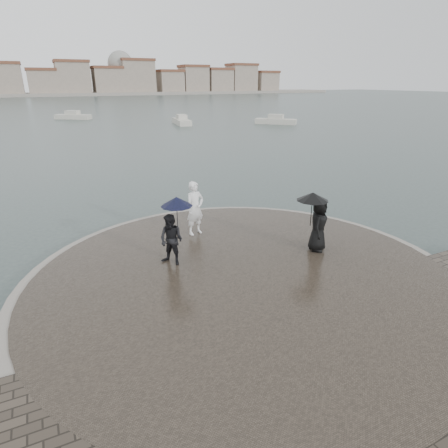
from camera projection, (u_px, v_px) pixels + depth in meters
ground at (324, 361)px, 7.87m from camera, size 400.00×400.00×0.00m
kerb_ring at (244, 280)px, 10.75m from camera, size 12.50×12.50×0.32m
quay_tip at (244, 280)px, 10.74m from camera, size 11.90×11.90×0.36m
statue at (195, 208)px, 13.19m from camera, size 0.79×0.62×1.92m
visitor_left at (173, 230)px, 10.97m from camera, size 1.19×1.05×2.04m
visitor_right at (317, 218)px, 11.83m from camera, size 1.25×1.09×1.95m
far_skyline at (23, 81)px, 138.06m from camera, size 260.00×20.00×37.00m
boats at (133, 124)px, 47.73m from camera, size 42.52×27.02×1.50m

